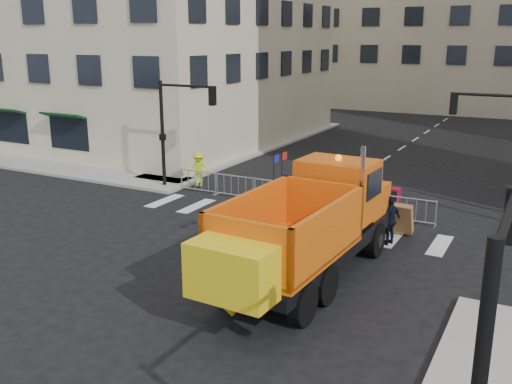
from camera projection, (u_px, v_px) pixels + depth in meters
The scene contains 10 objects.
ground at pixel (222, 266), 19.17m from camera, with size 120.00×120.00×0.00m, color black.
sidewalk_back at pixel (317, 202), 26.38m from camera, with size 64.00×5.00×0.15m, color gray.
traffic_light_left at pixel (163, 135), 28.48m from camera, with size 0.18×0.18×5.40m, color black.
crowd_barriers at pixel (295, 194), 25.83m from camera, with size 12.60×0.60×1.10m, color #9EA0A5, non-canonical shape.
plow_truck at pixel (307, 225), 17.52m from camera, with size 3.55×10.89×4.18m.
cop_a at pixel (345, 208), 22.18m from camera, with size 0.74×0.48×2.02m, color black.
cop_b at pixel (358, 212), 22.12m from camera, with size 0.86×0.67×1.76m, color black.
cop_c at pixel (390, 220), 20.96m from camera, with size 1.09×0.45×1.86m, color black.
worker at pixel (199, 169), 28.73m from camera, with size 1.12×0.64×1.74m, color yellow.
newspaper_box at pixel (394, 201), 24.31m from camera, with size 0.45×0.40×1.10m, color maroon.
Camera 1 is at (9.44, -15.19, 7.43)m, focal length 40.00 mm.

